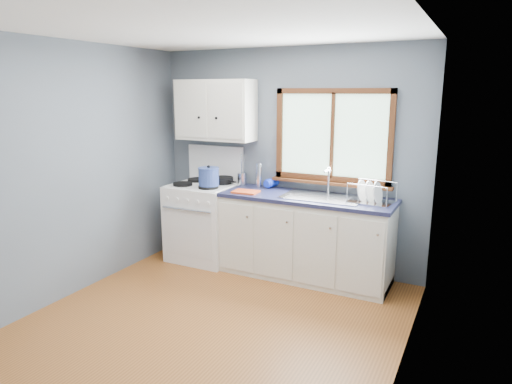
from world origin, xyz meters
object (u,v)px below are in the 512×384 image
at_px(stockpot, 209,176).
at_px(base_cabinets, 305,241).
at_px(sink, 322,203).
at_px(thermos, 259,175).
at_px(skillet, 223,179).
at_px(utensil_crock, 242,179).
at_px(dish_rack, 371,197).
at_px(gas_range, 204,219).

bearing_deg(stockpot, base_cabinets, 8.33).
height_order(sink, thermos, sink).
relative_size(base_cabinets, stockpot, 6.76).
bearing_deg(skillet, utensil_crock, 40.69).
height_order(stockpot, utensil_crock, utensil_crock).
bearing_deg(dish_rack, utensil_crock, -179.14).
xyz_separation_m(sink, utensil_crock, (-1.06, 0.20, 0.14)).
height_order(skillet, dish_rack, dish_rack).
relative_size(gas_range, stockpot, 4.97).
relative_size(skillet, utensil_crock, 1.06).
distance_m(base_cabinets, sink, 0.48).
relative_size(utensil_crock, thermos, 1.30).
bearing_deg(thermos, gas_range, -163.90).
distance_m(stockpot, dish_rack, 1.82).
distance_m(sink, stockpot, 1.33).
height_order(base_cabinets, stockpot, stockpot).
relative_size(stockpot, dish_rack, 0.59).
bearing_deg(utensil_crock, base_cabinets, -12.65).
xyz_separation_m(base_cabinets, sink, (0.18, -0.00, 0.45)).
xyz_separation_m(stockpot, utensil_crock, (0.24, 0.36, -0.07)).
height_order(utensil_crock, thermos, utensil_crock).
xyz_separation_m(skillet, utensil_crock, (0.23, 0.07, 0.01)).
xyz_separation_m(gas_range, skillet, (0.19, 0.15, 0.49)).
xyz_separation_m(gas_range, base_cabinets, (1.31, 0.02, -0.08)).
bearing_deg(gas_range, base_cabinets, 0.82).
bearing_deg(sink, gas_range, -179.29).
xyz_separation_m(base_cabinets, skillet, (-1.11, 0.13, 0.57)).
relative_size(base_cabinets, skillet, 4.70).
bearing_deg(dish_rack, gas_range, -171.51).
height_order(sink, dish_rack, sink).
bearing_deg(base_cabinets, sink, -0.13).
bearing_deg(stockpot, dish_rack, 5.68).
xyz_separation_m(gas_range, utensil_crock, (0.42, 0.22, 0.50)).
bearing_deg(stockpot, gas_range, 140.95).
bearing_deg(gas_range, thermos, 16.10).
height_order(gas_range, sink, gas_range).
bearing_deg(stockpot, skillet, 87.25).
height_order(gas_range, stockpot, gas_range).
xyz_separation_m(gas_range, stockpot, (0.18, -0.15, 0.57)).
bearing_deg(utensil_crock, dish_rack, -6.66).
xyz_separation_m(base_cabinets, stockpot, (-1.13, -0.16, 0.66)).
height_order(gas_range, thermos, gas_range).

